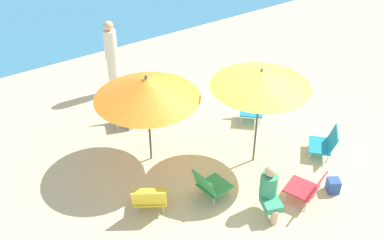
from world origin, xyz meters
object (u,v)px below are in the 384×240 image
beach_chair_d (252,106)px  beach_chair_f (150,198)px  beach_chair_b (123,109)px  beach_chair_e (308,187)px  person_a (112,57)px  beach_chair_a (326,143)px  person_b (270,190)px  beach_bag (333,185)px  umbrella_yellow (261,79)px  umbrella_orange (147,88)px  beach_chair_c (210,185)px

beach_chair_d → beach_chair_f: bearing=-27.2°
beach_chair_b → beach_chair_d: beach_chair_b is taller
beach_chair_d → beach_chair_e: size_ratio=0.99×
person_a → beach_chair_d: bearing=177.8°
beach_chair_a → person_b: 1.96m
beach_chair_a → beach_bag: bearing=97.0°
beach_chair_d → umbrella_yellow: bearing=4.4°
beach_chair_b → person_b: size_ratio=0.70×
beach_chair_a → beach_chair_e: beach_chair_e is taller
beach_chair_a → person_a: size_ratio=0.42×
beach_chair_f → beach_chair_d: bearing=-37.7°
umbrella_orange → beach_chair_e: bearing=-56.3°
beach_chair_d → beach_bag: (-0.23, -2.52, -0.19)m
person_a → beach_chair_f: bearing=124.1°
umbrella_orange → beach_bag: 3.63m
beach_chair_c → beach_chair_e: bearing=-43.8°
umbrella_orange → beach_chair_f: size_ratio=2.53×
beach_chair_e → beach_bag: bearing=-118.3°
beach_chair_a → person_a: 4.96m
beach_chair_b → beach_chair_f: bearing=-0.8°
beach_chair_f → person_b: bearing=-91.8°
umbrella_orange → person_a: 2.77m
beach_chair_c → person_a: 4.17m
beach_bag → beach_chair_e: bearing=173.6°
umbrella_orange → beach_chair_f: (-0.68, -1.19, -1.27)m
umbrella_yellow → beach_chair_f: bearing=-177.6°
umbrella_orange → beach_chair_b: size_ratio=2.97×
beach_chair_b → beach_chair_d: 2.69m
person_a → beach_bag: person_a is taller
beach_chair_b → beach_bag: 4.41m
beach_chair_f → umbrella_orange: bearing=1.4°
beach_chair_e → beach_bag: 0.62m
beach_chair_d → person_b: person_b is taller
beach_chair_f → person_a: (1.18, 3.83, 0.60)m
beach_bag → beach_chair_d: bearing=84.7°
umbrella_yellow → beach_chair_f: 2.71m
beach_chair_a → beach_chair_f: size_ratio=0.99×
beach_chair_b → beach_bag: beach_chair_b is taller
umbrella_orange → person_b: size_ratio=2.07×
beach_chair_c → beach_chair_a: bearing=-12.6°
umbrella_yellow → beach_bag: size_ratio=7.90×
umbrella_orange → person_a: size_ratio=1.08×
umbrella_yellow → beach_chair_a: 2.03m
beach_chair_d → beach_chair_e: beach_chair_e is taller
beach_chair_f → person_b: (1.63, -1.05, 0.17)m
umbrella_orange → beach_chair_c: umbrella_orange is taller
umbrella_yellow → person_b: 1.85m
umbrella_orange → beach_chair_d: size_ratio=2.69×
beach_chair_a → beach_chair_b: beach_chair_b is taller
beach_chair_b → beach_chair_d: (2.33, -1.35, -0.01)m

